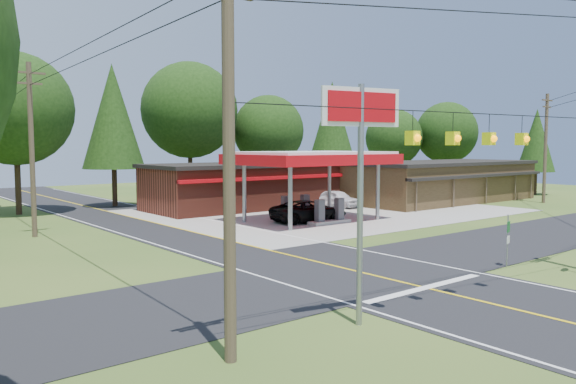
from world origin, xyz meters
TOP-DOWN VIEW (x-y plane):
  - ground at (0.00, 0.00)m, footprint 120.00×120.00m
  - main_highway at (0.00, 0.00)m, footprint 8.00×120.00m
  - cross_road at (0.00, 0.00)m, footprint 70.00×7.00m
  - lane_center_yellow at (0.00, 0.00)m, footprint 0.15×110.00m
  - gas_canopy at (9.00, 13.00)m, footprint 10.60×7.40m
  - convenience_store at (10.00, 22.98)m, footprint 16.40×7.55m
  - strip_building at (28.00, 15.98)m, footprint 20.40×8.75m
  - utility_pole_near_left at (-9.50, -5.00)m, footprint 1.80×0.30m
  - utility_pole_far_left at (-8.00, 18.00)m, footprint 1.80×0.30m
  - utility_pole_far_right at (34.00, 9.00)m, footprint 1.80×0.30m
  - overhead_beacons at (-1.00, -6.00)m, footprint 17.04×2.04m
  - treeline_backdrop at (0.82, 24.01)m, footprint 70.27×51.59m
  - suv_car at (8.50, 12.75)m, footprint 6.20×6.20m
  - sedan_car at (16.48, 18.22)m, footprint 4.65×4.65m
  - big_stop_sign at (-5.00, -5.01)m, footprint 2.57×0.64m
  - route_sign_post at (5.80, -3.52)m, footprint 0.45×0.18m

SIDE VIEW (x-z plane):
  - ground at x=0.00m, z-range 0.00..0.00m
  - main_highway at x=0.00m, z-range 0.00..0.02m
  - cross_road at x=0.00m, z-range 0.00..0.03m
  - lane_center_yellow at x=0.00m, z-range 0.02..0.03m
  - sedan_car at x=16.48m, z-range 0.00..1.47m
  - suv_car at x=8.50m, z-range 0.00..1.50m
  - route_sign_post at x=5.80m, z-range 0.22..2.52m
  - strip_building at x=28.00m, z-range 0.01..3.81m
  - convenience_store at x=10.00m, z-range 0.02..3.82m
  - gas_canopy at x=9.00m, z-range 1.83..6.70m
  - utility_pole_near_left at x=-9.50m, z-range 0.20..10.20m
  - utility_pole_far_left at x=-8.00m, z-range 0.20..10.20m
  - utility_pole_far_right at x=34.00m, z-range 0.20..10.20m
  - big_stop_sign at x=-5.00m, z-range 1.73..8.77m
  - overhead_beacons at x=-1.00m, z-range 5.70..6.73m
  - treeline_backdrop at x=0.82m, z-range 0.84..14.14m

